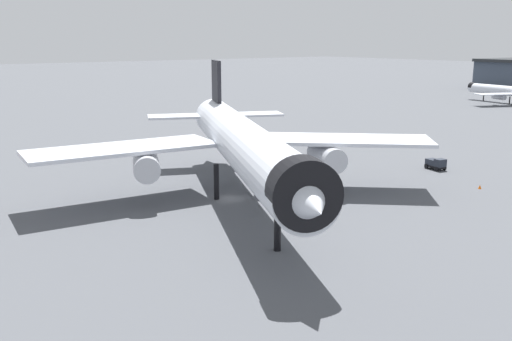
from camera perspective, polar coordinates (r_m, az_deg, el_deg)
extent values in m
plane|color=#4C4F54|center=(72.82, -2.87, -2.89)|extent=(900.00, 900.00, 0.00)
cylinder|color=silver|center=(69.00, -1.26, 2.71)|extent=(49.71, 26.87, 5.85)
cone|color=silver|center=(44.47, 5.31, -3.23)|extent=(8.23, 7.88, 5.73)
cone|color=silver|center=(94.31, -4.37, 5.50)|extent=(9.22, 8.21, 5.55)
cylinder|color=black|center=(45.42, 4.88, -2.29)|extent=(4.84, 6.46, 5.90)
cube|color=silver|center=(77.01, 8.88, 3.10)|extent=(21.93, 22.86, 0.47)
cylinder|color=#B7BAC1|center=(75.25, 7.18, 1.43)|extent=(7.95, 5.94, 3.22)
cube|color=silver|center=(71.82, -13.42, 2.18)|extent=(10.91, 24.17, 0.47)
cylinder|color=#B7BAC1|center=(70.98, -11.09, 0.57)|extent=(7.95, 5.94, 3.22)
cube|color=black|center=(89.70, -4.04, 8.12)|extent=(5.92, 3.12, 9.35)
cube|color=silver|center=(92.26, -0.30, 5.73)|extent=(8.13, 10.45, 0.35)
cube|color=silver|center=(90.49, -7.96, 5.46)|extent=(8.13, 10.45, 0.35)
cylinder|color=black|center=(54.62, 2.20, -5.83)|extent=(0.70, 0.70, 4.68)
cylinder|color=black|center=(73.23, 0.71, -0.88)|extent=(0.70, 0.70, 4.68)
cylinder|color=black|center=(72.11, -4.04, -1.14)|extent=(0.70, 0.70, 4.68)
cylinder|color=silver|center=(198.93, 24.37, 7.37)|extent=(31.21, 7.99, 3.12)
cone|color=silver|center=(208.80, 21.00, 7.88)|extent=(3.87, 3.56, 3.05)
cylinder|color=black|center=(208.37, 21.13, 7.93)|extent=(1.88, 3.33, 3.15)
cube|color=silver|center=(190.79, 23.32, 7.15)|extent=(10.80, 14.73, 0.25)
cylinder|color=#B7BAC1|center=(192.65, 23.44, 6.88)|extent=(4.57, 2.38, 1.71)
cylinder|color=black|center=(205.40, 22.11, 6.93)|extent=(0.37, 0.37, 2.49)
cylinder|color=black|center=(196.94, 24.35, 6.50)|extent=(0.37, 0.37, 2.49)
cube|color=black|center=(93.47, 17.75, 0.41)|extent=(3.43, 2.13, 0.30)
cube|color=#232833|center=(92.66, 18.20, 0.75)|extent=(1.54, 1.80, 1.20)
cube|color=#1E2D38|center=(92.22, 18.46, 0.83)|extent=(0.31, 1.34, 0.60)
cube|color=#232833|center=(93.75, 17.53, 0.84)|extent=(2.17, 1.91, 0.90)
cylinder|color=black|center=(93.30, 18.58, 0.24)|extent=(0.74, 0.40, 0.70)
cylinder|color=black|center=(92.18, 17.88, 0.14)|extent=(0.74, 0.40, 0.70)
cylinder|color=black|center=(94.83, 17.62, 0.51)|extent=(0.74, 0.40, 0.70)
cylinder|color=black|center=(93.73, 16.92, 0.41)|extent=(0.74, 0.40, 0.70)
cone|color=#F2600C|center=(83.42, 21.78, -1.55)|extent=(0.46, 0.46, 0.57)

